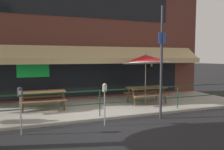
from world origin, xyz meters
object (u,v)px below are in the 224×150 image
at_px(picnic_table_centre, 147,90).
at_px(parking_meter_far, 105,92).
at_px(parking_meter_near, 20,96).
at_px(street_sign_pole, 161,62).
at_px(picnic_table_left, 43,95).
at_px(patio_umbrella_centre, 146,59).

distance_m(picnic_table_centre, parking_meter_far, 3.71).
xyz_separation_m(parking_meter_near, street_sign_pole, (4.78, 0.08, 0.96)).
xyz_separation_m(picnic_table_left, street_sign_pole, (4.02, -2.56, 1.41)).
distance_m(picnic_table_left, patio_umbrella_centre, 4.90).
distance_m(patio_umbrella_centre, parking_meter_near, 6.03).
height_order(parking_meter_near, street_sign_pole, street_sign_pole).
bearing_deg(street_sign_pole, parking_meter_near, -179.01).
bearing_deg(street_sign_pole, picnic_table_left, 147.58).
height_order(patio_umbrella_centre, parking_meter_far, patio_umbrella_centre).
height_order(picnic_table_centre, parking_meter_far, parking_meter_far).
distance_m(picnic_table_left, picnic_table_centre, 4.68).
bearing_deg(picnic_table_left, parking_meter_near, -106.04).
xyz_separation_m(picnic_table_left, parking_meter_near, (-0.76, -2.64, 0.44)).
bearing_deg(picnic_table_left, picnic_table_centre, -4.30).
height_order(picnic_table_centre, patio_umbrella_centre, patio_umbrella_centre).
bearing_deg(patio_umbrella_centre, picnic_table_left, 177.24).
xyz_separation_m(parking_meter_near, parking_meter_far, (2.56, -0.03, 0.00)).
bearing_deg(parking_meter_near, parking_meter_far, -0.64).
bearing_deg(parking_meter_far, picnic_table_left, 124.07).
distance_m(picnic_table_left, parking_meter_far, 3.25).
bearing_deg(parking_meter_far, street_sign_pole, 2.86).
xyz_separation_m(picnic_table_left, picnic_table_centre, (4.67, -0.35, 0.00)).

